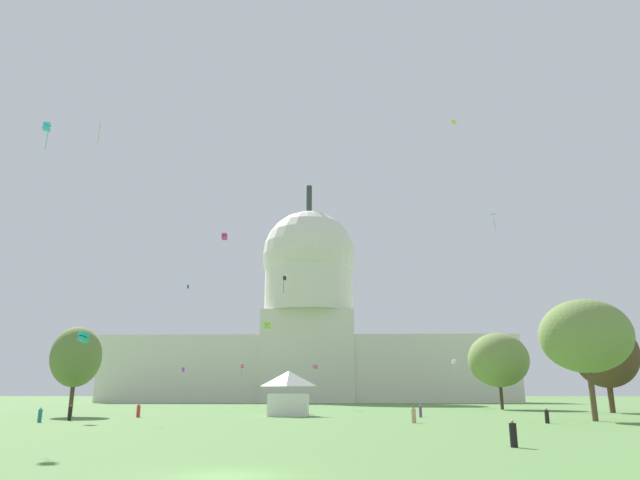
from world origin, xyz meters
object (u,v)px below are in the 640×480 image
Objects in this scene: kite_cyan_mid at (47,127)px; kite_white_low at (454,362)px; kite_black_mid at (284,279)px; person_black_near_tent at (70,413)px; tree_east_mid at (606,355)px; capitol_building at (309,325)px; person_black_deep_crowd at (513,435)px; tree_east_far at (499,360)px; person_purple_edge_west at (421,411)px; kite_pink_low at (315,366)px; kite_violet_low at (183,370)px; person_red_front_right at (138,411)px; kite_lime_low at (267,326)px; kite_yellow_high at (454,122)px; kite_turquoise_low at (83,337)px; kite_red_low at (242,367)px; kite_magenta_mid at (224,236)px; person_black_edge_east at (547,416)px; event_tent at (289,393)px; tree_west_near at (76,357)px; kite_green_high at (495,217)px; kite_blue_mid at (188,287)px; kite_orange_high at (100,127)px; tree_east_near at (585,336)px; person_teal_back_center at (40,415)px.

kite_white_low is (53.19, 71.67, -19.46)m from kite_cyan_mid.
person_black_near_tent is at bearing -34.01° from kite_black_mid.
tree_east_mid is 64.09m from kite_black_mid.
capitol_building reaches higher than person_black_deep_crowd.
person_purple_edge_west is at bearing -120.30° from tree_east_far.
kite_pink_low reaches higher than kite_violet_low.
kite_lime_low is at bearing 70.73° from person_red_front_right.
kite_yellow_high is at bearing -27.25° from person_black_near_tent.
kite_turquoise_low is (1.26, -1.47, 8.21)m from person_black_near_tent.
capitol_building is 144.15m from person_black_deep_crowd.
person_black_deep_crowd is 108.09m from kite_red_low.
person_black_edge_east is at bearing 133.80° from kite_magenta_mid.
person_purple_edge_west is (16.76, -2.95, -2.15)m from event_tent.
kite_black_mid is at bearing 11.99° from person_black_near_tent.
tree_east_far is at bearing 26.03° from tree_west_near.
capitol_building is at bearing 93.83° from kite_violet_low.
person_purple_edge_west is 0.54× the size of kite_cyan_mid.
person_black_near_tent is 0.58× the size of kite_red_low.
capitol_building is 100.61m from event_tent.
person_red_front_right reaches higher than person_black_edge_east.
person_red_front_right is 28.16m from kite_lime_low.
kite_blue_mid is (-64.94, -9.66, -16.99)m from kite_green_high.
event_tent is 62.80m from kite_orange_high.
kite_white_low is (35.89, 0.75, -17.88)m from kite_black_mid.
person_black_near_tent is at bearing -143.91° from person_black_deep_crowd.
event_tent is at bearing 57.68° from kite_white_low.
kite_blue_mid is (-7.25, -25.59, 14.62)m from kite_red_low.
person_black_deep_crowd is at bearing -2.40° from kite_black_mid.
kite_turquoise_low is (-38.72, -10.96, 8.28)m from person_purple_edge_west.
person_red_front_right is (9.84, -2.70, -6.79)m from tree_west_near.
person_black_edge_east is 1.26× the size of kite_violet_low.
tree_west_near is 3.44× the size of kite_pink_low.
person_black_deep_crowd is (19.00, -141.14, -22.28)m from capitol_building.
kite_yellow_high is 61.05m from kite_blue_mid.
kite_cyan_mid reaches higher than person_red_front_right.
person_purple_edge_west is 59.48m from kite_blue_mid.
capitol_building is 26.20m from kite_pink_low.
tree_west_near is 7.53× the size of person_black_edge_east.
tree_east_near is at bearing -71.66° from capitol_building.
kite_pink_low reaches higher than person_red_front_right.
kite_red_low is (-52.08, 30.32, 0.15)m from tree_east_far.
person_teal_back_center is 1.10× the size of kite_turquoise_low.
kite_yellow_high is 66.08m from kite_orange_high.
kite_turquoise_low is at bearing -109.58° from person_black_near_tent.
kite_orange_high reaches higher than kite_magenta_mid.
tree_east_near is 36.20m from person_black_deep_crowd.
person_black_near_tent is at bearing -26.63° from kite_red_low.
kite_black_mid is (-40.89, 14.78, 18.27)m from tree_east_far.
capitol_building is at bearing -73.82° from person_purple_edge_west.
tree_east_mid is 48.35m from kite_yellow_high.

